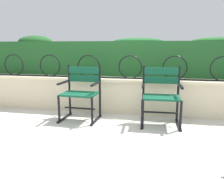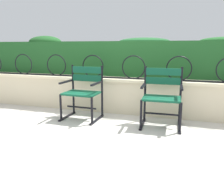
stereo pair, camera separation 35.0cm
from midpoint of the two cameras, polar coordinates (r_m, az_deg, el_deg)
The scene contains 6 objects.
ground_plane at distance 3.59m, azimuth 2.53°, elevation -8.87°, with size 60.00×60.00×0.00m, color #BCB7AD.
stone_wall at distance 4.22m, azimuth 5.22°, elevation -1.37°, with size 7.22×0.41×0.63m.
iron_arch_fence at distance 4.10m, azimuth 2.90°, elevation 5.39°, with size 6.68×0.02×0.42m.
hedge_row at distance 4.60m, azimuth 6.46°, elevation 8.12°, with size 7.07×0.60×0.80m.
park_chair_left at distance 3.83m, azimuth -4.69°, elevation -0.34°, with size 0.62×0.54×0.89m.
park_chair_right at distance 3.58m, azimuth 15.20°, elevation -1.44°, with size 0.61×0.54×0.90m.
Camera 2 is at (1.02, -3.23, 1.21)m, focal length 36.41 mm.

